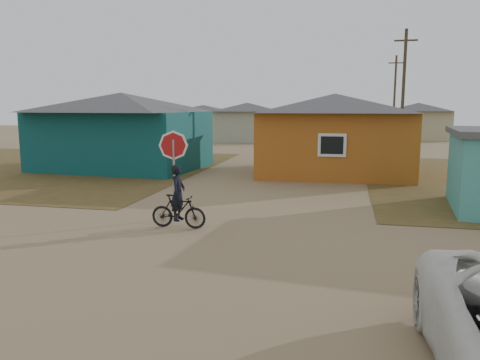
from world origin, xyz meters
TOP-DOWN VIEW (x-y plane):
  - ground at (0.00, 0.00)m, footprint 120.00×120.00m
  - grass_nw at (-14.00, 13.00)m, footprint 20.00×18.00m
  - house_teal at (-8.50, 13.50)m, footprint 8.93×7.08m
  - house_yellow at (2.50, 14.00)m, footprint 7.72×6.76m
  - house_pale_west at (-6.00, 34.00)m, footprint 7.04×6.15m
  - house_beige_east at (10.00, 40.00)m, footprint 6.95×6.05m
  - house_pale_north at (-14.00, 46.00)m, footprint 6.28×5.81m
  - utility_pole_near at (6.50, 22.00)m, footprint 1.40×0.20m
  - utility_pole_far at (7.50, 38.00)m, footprint 1.40×0.20m
  - stop_sign at (-1.80, 3.37)m, footprint 0.85×0.20m
  - cyclist at (-1.34, 2.43)m, footprint 1.55×0.56m

SIDE VIEW (x-z plane):
  - ground at x=0.00m, z-range 0.00..0.00m
  - grass_nw at x=-14.00m, z-range 0.00..0.01m
  - cyclist at x=-1.34m, z-range -0.24..1.51m
  - house_pale_north at x=-14.00m, z-range 0.05..3.45m
  - house_pale_west at x=-6.00m, z-range 0.06..3.66m
  - house_beige_east at x=10.00m, z-range 0.06..3.66m
  - stop_sign at x=-1.80m, z-range 0.60..3.22m
  - house_yellow at x=2.50m, z-range 0.05..3.95m
  - house_teal at x=-8.50m, z-range 0.05..4.05m
  - utility_pole_near at x=6.50m, z-range 0.14..8.14m
  - utility_pole_far at x=7.50m, z-range 0.14..8.14m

